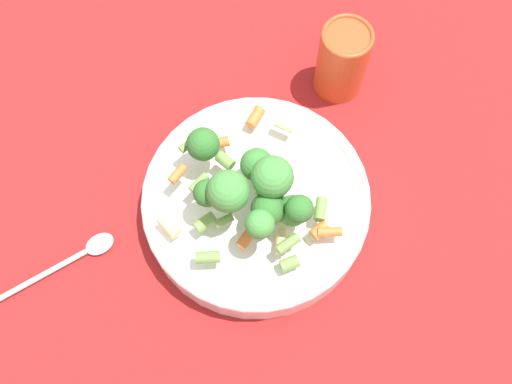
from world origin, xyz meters
TOP-DOWN VIEW (x-y plane):
  - ground_plane at (0.00, 0.00)m, footprint 3.00×3.00m
  - bowl at (0.00, 0.00)m, footprint 0.28×0.28m
  - pasta_salad at (0.01, -0.00)m, footprint 0.21×0.21m
  - cup at (-0.21, 0.05)m, footprint 0.07×0.07m
  - spoon at (0.13, -0.19)m, footprint 0.14×0.12m

SIDE VIEW (x-z plane):
  - ground_plane at x=0.00m, z-range 0.00..0.00m
  - spoon at x=0.13m, z-range 0.00..0.01m
  - bowl at x=0.00m, z-range 0.00..0.05m
  - cup at x=-0.21m, z-range 0.00..0.11m
  - pasta_salad at x=0.01m, z-range 0.05..0.14m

